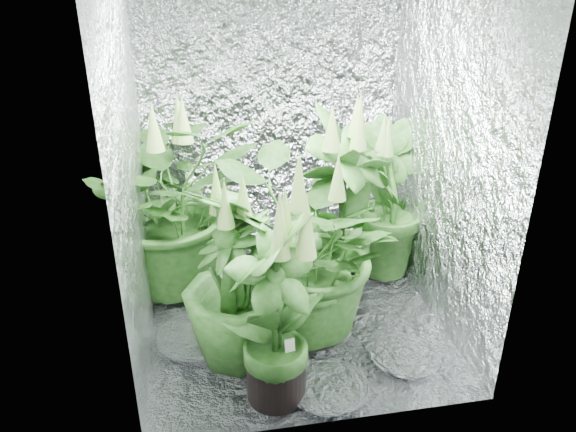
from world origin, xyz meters
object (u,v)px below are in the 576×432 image
(plant_d, at_px, (235,278))
(plant_c, at_px, (383,203))
(plant_e, at_px, (313,254))
(plant_b, at_px, (342,210))
(plant_f, at_px, (275,310))
(circulation_fan, at_px, (369,242))
(plant_a, at_px, (174,203))

(plant_d, bearing_deg, plant_c, 35.49)
(plant_d, relative_size, plant_e, 0.86)
(plant_b, height_order, plant_e, plant_b)
(plant_b, bearing_deg, plant_e, -124.11)
(plant_e, relative_size, plant_f, 1.14)
(plant_e, distance_m, plant_f, 0.49)
(plant_b, distance_m, plant_c, 0.40)
(plant_c, xyz_separation_m, plant_e, (-0.58, -0.59, 0.02))
(plant_c, distance_m, circulation_fan, 0.39)
(plant_b, height_order, plant_f, plant_b)
(plant_e, xyz_separation_m, circulation_fan, (0.56, 0.74, -0.37))
(plant_b, distance_m, plant_f, 0.94)
(plant_c, relative_size, plant_f, 1.00)
(plant_a, distance_m, plant_d, 0.80)
(plant_b, distance_m, plant_d, 0.82)
(circulation_fan, bearing_deg, plant_d, -128.98)
(plant_b, xyz_separation_m, plant_d, (-0.66, -0.48, -0.09))
(plant_d, distance_m, circulation_fan, 1.33)
(plant_d, bearing_deg, circulation_fan, 41.66)
(plant_b, relative_size, plant_c, 1.17)
(plant_b, bearing_deg, plant_a, 164.49)
(plant_b, distance_m, circulation_fan, 0.65)
(plant_a, bearing_deg, plant_f, -67.45)
(plant_c, height_order, circulation_fan, plant_c)
(plant_a, relative_size, circulation_fan, 3.71)
(plant_c, height_order, plant_f, plant_c)
(plant_d, distance_m, plant_f, 0.34)
(plant_a, xyz_separation_m, plant_d, (0.29, -0.74, -0.09))
(plant_f, bearing_deg, plant_e, 58.16)
(plant_a, relative_size, plant_f, 1.14)
(plant_a, bearing_deg, plant_e, -42.36)
(plant_b, bearing_deg, plant_f, -122.93)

